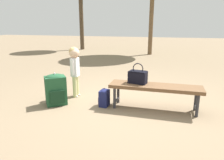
{
  "coord_description": "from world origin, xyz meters",
  "views": [
    {
      "loc": [
        -0.73,
        3.8,
        1.5
      ],
      "look_at": [
        0.26,
        0.06,
        0.45
      ],
      "focal_mm": 33.77,
      "sensor_mm": 36.0,
      "label": 1
    }
  ],
  "objects_px": {
    "backpack_large": "(56,89)",
    "child_standing": "(75,64)",
    "handbag": "(138,76)",
    "park_bench": "(155,88)",
    "backpack_small": "(104,97)"
  },
  "relations": [
    {
      "from": "backpack_large",
      "to": "child_standing",
      "type": "bearing_deg",
      "value": -108.58
    },
    {
      "from": "handbag",
      "to": "backpack_large",
      "type": "bearing_deg",
      "value": 10.5
    },
    {
      "from": "park_bench",
      "to": "backpack_large",
      "type": "height_order",
      "value": "backpack_large"
    },
    {
      "from": "backpack_small",
      "to": "backpack_large",
      "type": "bearing_deg",
      "value": 9.38
    },
    {
      "from": "park_bench",
      "to": "backpack_large",
      "type": "xyz_separation_m",
      "value": [
        1.82,
        0.23,
        -0.08
      ]
    },
    {
      "from": "backpack_large",
      "to": "backpack_small",
      "type": "height_order",
      "value": "backpack_large"
    },
    {
      "from": "park_bench",
      "to": "backpack_small",
      "type": "xyz_separation_m",
      "value": [
        0.91,
        0.08,
        -0.22
      ]
    },
    {
      "from": "handbag",
      "to": "child_standing",
      "type": "xyz_separation_m",
      "value": [
        1.33,
        -0.23,
        0.12
      ]
    },
    {
      "from": "child_standing",
      "to": "park_bench",
      "type": "bearing_deg",
      "value": 170.36
    },
    {
      "from": "backpack_small",
      "to": "child_standing",
      "type": "bearing_deg",
      "value": -26.21
    },
    {
      "from": "child_standing",
      "to": "backpack_small",
      "type": "bearing_deg",
      "value": 153.79
    },
    {
      "from": "park_bench",
      "to": "child_standing",
      "type": "xyz_separation_m",
      "value": [
        1.65,
        -0.28,
        0.3
      ]
    },
    {
      "from": "child_standing",
      "to": "backpack_large",
      "type": "relative_size",
      "value": 1.66
    },
    {
      "from": "park_bench",
      "to": "backpack_large",
      "type": "relative_size",
      "value": 2.56
    },
    {
      "from": "park_bench",
      "to": "child_standing",
      "type": "height_order",
      "value": "child_standing"
    }
  ]
}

